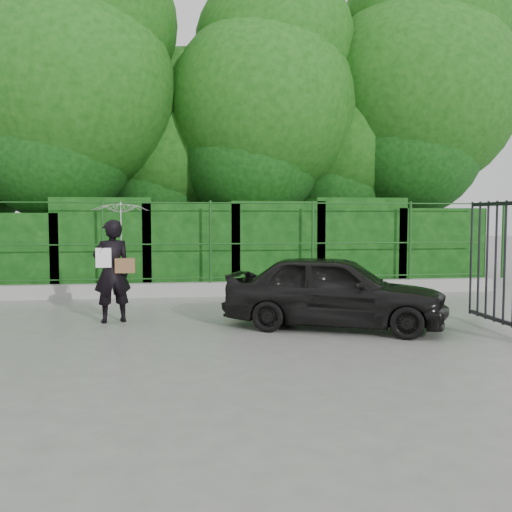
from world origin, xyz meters
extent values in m
plane|color=gray|center=(0.00, 0.00, 0.00)|extent=(80.00, 80.00, 0.00)
cube|color=#9E9E99|center=(0.00, 4.50, 0.15)|extent=(14.00, 0.25, 0.30)
cylinder|color=#184817|center=(-1.90, 4.50, 1.20)|extent=(0.06, 0.06, 1.80)
cylinder|color=#184817|center=(0.40, 4.50, 1.20)|extent=(0.06, 0.06, 1.80)
cylinder|color=#184817|center=(2.70, 4.50, 1.20)|extent=(0.06, 0.06, 1.80)
cylinder|color=#184817|center=(5.00, 4.50, 1.20)|extent=(0.06, 0.06, 1.80)
cylinder|color=#184817|center=(7.30, 4.50, 1.20)|extent=(0.06, 0.06, 1.80)
cylinder|color=#184817|center=(0.00, 4.50, 0.40)|extent=(13.60, 0.03, 0.03)
cylinder|color=#184817|center=(0.00, 4.50, 1.15)|extent=(13.60, 0.03, 0.03)
cylinder|color=#184817|center=(0.00, 4.50, 2.05)|extent=(13.60, 0.03, 0.03)
cube|color=black|center=(-4.00, 5.50, 0.92)|extent=(2.20, 1.20, 1.83)
cube|color=black|center=(-2.00, 5.50, 1.09)|extent=(2.20, 1.20, 2.18)
cube|color=black|center=(0.00, 5.50, 1.02)|extent=(2.20, 1.20, 2.04)
cube|color=black|center=(2.00, 5.50, 1.05)|extent=(2.20, 1.20, 2.11)
cube|color=black|center=(4.00, 5.50, 1.10)|extent=(2.20, 1.20, 2.19)
cube|color=black|center=(6.00, 5.50, 0.98)|extent=(2.20, 1.20, 1.95)
cylinder|color=black|center=(-3.00, 7.20, 2.25)|extent=(0.36, 0.36, 4.50)
sphere|color=#14470F|center=(-3.00, 7.20, 4.95)|extent=(5.40, 5.40, 5.40)
cylinder|color=black|center=(-0.50, 8.50, 1.62)|extent=(0.36, 0.36, 3.25)
sphere|color=#14470F|center=(-0.50, 8.50, 3.58)|extent=(3.90, 3.90, 3.90)
cylinder|color=black|center=(2.00, 7.50, 2.12)|extent=(0.36, 0.36, 4.25)
sphere|color=#14470F|center=(2.00, 7.50, 4.68)|extent=(5.10, 5.10, 5.10)
cylinder|color=black|center=(4.50, 8.20, 1.75)|extent=(0.36, 0.36, 3.50)
sphere|color=#14470F|center=(4.50, 8.20, 3.85)|extent=(4.20, 4.20, 4.20)
cylinder|color=black|center=(6.50, 7.80, 2.38)|extent=(0.36, 0.36, 4.75)
sphere|color=#14470F|center=(6.50, 7.80, 5.23)|extent=(5.70, 5.70, 5.70)
cube|color=black|center=(4.60, -0.05, 0.15)|extent=(0.05, 2.00, 0.06)
cube|color=black|center=(4.60, -0.05, 1.95)|extent=(0.05, 2.00, 0.06)
cylinder|color=black|center=(4.60, 0.00, 1.05)|extent=(0.04, 0.04, 1.90)
cylinder|color=black|center=(4.60, 0.25, 1.05)|extent=(0.04, 0.04, 1.90)
cylinder|color=black|center=(4.60, 0.50, 1.05)|extent=(0.04, 0.04, 1.90)
cylinder|color=black|center=(4.60, 0.75, 1.05)|extent=(0.04, 0.04, 1.90)
cylinder|color=black|center=(4.60, 1.00, 1.05)|extent=(0.04, 0.04, 1.90)
imported|color=black|center=(-1.40, 1.59, 0.85)|extent=(0.72, 0.59, 1.70)
imported|color=white|center=(-1.25, 1.64, 1.59)|extent=(0.93, 0.95, 0.85)
cube|color=brown|center=(-1.18, 1.51, 0.95)|extent=(0.32, 0.15, 0.24)
cube|color=white|center=(-1.52, 1.47, 1.08)|extent=(0.25, 0.02, 0.32)
imported|color=black|center=(2.13, 0.64, 0.59)|extent=(3.71, 2.62, 1.17)
camera|label=1|loc=(-0.32, -8.02, 1.76)|focal=40.00mm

